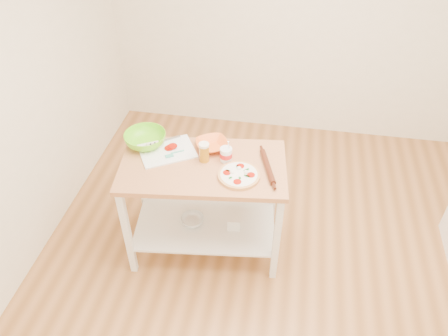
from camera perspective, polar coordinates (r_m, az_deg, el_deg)
room_shell at (r=2.58m, az=9.19°, el=1.89°), size 4.04×4.54×2.74m
prep_island at (r=3.34m, az=-2.63°, el=-2.85°), size 1.28×0.80×0.90m
pizza at (r=3.07m, az=1.95°, el=-0.92°), size 0.30×0.30×0.05m
cutting_board at (r=3.32m, az=-7.50°, el=2.27°), size 0.50×0.46×0.04m
spatula at (r=3.27m, az=-6.58°, el=1.87°), size 0.13×0.12×0.01m
knife at (r=3.40m, az=-8.42°, el=3.35°), size 0.22×0.19×0.01m
orange_bowl at (r=3.31m, az=-1.57°, el=3.01°), size 0.32×0.32×0.06m
green_bowl at (r=3.39m, az=-10.24°, el=3.73°), size 0.42×0.42×0.10m
beer_pint at (r=3.17m, az=-2.61°, el=2.08°), size 0.08×0.08×0.15m
yogurt_tub at (r=3.18m, az=0.27°, el=1.78°), size 0.09×0.09×0.19m
rolling_pin at (r=3.14m, az=5.72°, el=0.16°), size 0.15×0.36×0.04m
shelf_glass_bowl at (r=3.62m, az=-4.14°, el=-6.81°), size 0.24×0.24×0.06m
shelf_bin at (r=3.56m, az=1.32°, el=-7.07°), size 0.12×0.12×0.11m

